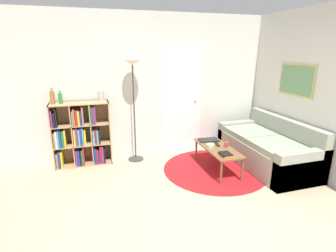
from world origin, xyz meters
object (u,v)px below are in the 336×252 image
at_px(bowl, 210,146).
at_px(cup, 226,145).
at_px(bookshelf, 80,136).
at_px(couch, 268,149).
at_px(coffee_table, 218,150).
at_px(floor_lamp, 133,78).
at_px(vase_on_shelf, 101,96).
at_px(laptop, 208,140).
at_px(bottle_left, 52,97).
at_px(bottle_middle, 60,98).

height_order(bowl, cup, cup).
bearing_deg(bookshelf, cup, -21.45).
distance_m(couch, coffee_table, 0.96).
bearing_deg(floor_lamp, bookshelf, 175.11).
bearing_deg(vase_on_shelf, cup, -25.37).
distance_m(laptop, vase_on_shelf, 2.03).
bearing_deg(coffee_table, bottle_left, 160.60).
distance_m(bookshelf, cup, 2.50).
height_order(bookshelf, couch, bookshelf).
distance_m(bookshelf, floor_lamp, 1.35).
relative_size(bookshelf, coffee_table, 1.06).
bearing_deg(coffee_table, bowl, 161.04).
bearing_deg(bookshelf, bowl, -22.30).
xyz_separation_m(bookshelf, cup, (2.32, -0.91, -0.08)).
bearing_deg(cup, couch, -2.27).
height_order(cup, vase_on_shelf, vase_on_shelf).
distance_m(floor_lamp, coffee_table, 1.87).
relative_size(bookshelf, laptop, 2.97).
height_order(laptop, bowl, bowl).
xyz_separation_m(couch, coffee_table, (-0.96, 0.06, 0.07)).
height_order(floor_lamp, cup, floor_lamp).
bearing_deg(vase_on_shelf, coffee_table, -26.43).
relative_size(cup, bottle_left, 0.33).
xyz_separation_m(coffee_table, cup, (0.14, -0.03, 0.08)).
relative_size(laptop, cup, 4.42).
xyz_separation_m(floor_lamp, bottle_left, (-1.31, 0.09, -0.28)).
height_order(bookshelf, coffee_table, bookshelf).
bearing_deg(floor_lamp, bottle_left, 175.97).
xyz_separation_m(bookshelf, vase_on_shelf, (0.39, 0.00, 0.68)).
height_order(couch, bowl, couch).
relative_size(bowl, cup, 1.55).
bearing_deg(couch, cup, 177.73).
distance_m(bowl, bottle_left, 2.70).
bearing_deg(bottle_middle, bowl, -20.15).
bearing_deg(bottle_left, laptop, -12.04).
distance_m(laptop, bottle_left, 2.73).
relative_size(laptop, bottle_left, 1.45).
bearing_deg(bottle_middle, couch, -15.61).
relative_size(couch, bowl, 14.13).
height_order(bowl, bottle_middle, bottle_middle).
bearing_deg(bottle_middle, bottle_left, 175.63).
relative_size(floor_lamp, bottle_left, 7.05).
bearing_deg(bottle_left, coffee_table, -19.40).
xyz_separation_m(floor_lamp, cup, (1.39, -0.83, -1.05)).
relative_size(laptop, vase_on_shelf, 2.03).
relative_size(couch, laptop, 4.95).
bearing_deg(bowl, vase_on_shelf, 153.06).
relative_size(coffee_table, bottle_middle, 4.91).
height_order(bottle_left, vase_on_shelf, bottle_left).
bearing_deg(bookshelf, laptop, -13.71).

